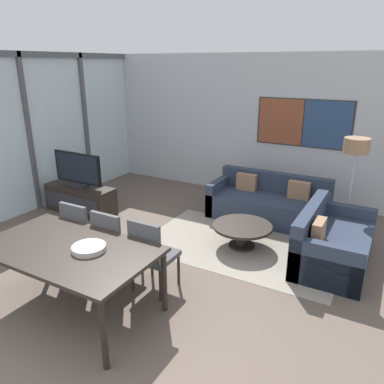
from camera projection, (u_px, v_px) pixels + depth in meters
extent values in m
plane|color=brown|center=(25.00, 369.00, 3.36)|extent=(24.00, 24.00, 0.00)
cube|color=silver|center=(252.00, 127.00, 7.48)|extent=(7.37, 0.06, 2.80)
cube|color=#2D2D33|center=(303.00, 123.00, 6.93)|extent=(1.75, 0.01, 0.88)
cube|color=brown|center=(280.00, 121.00, 7.13)|extent=(0.84, 0.02, 0.84)
cube|color=navy|center=(327.00, 125.00, 6.73)|extent=(0.84, 0.02, 0.84)
cube|color=silver|center=(28.00, 134.00, 6.66)|extent=(0.02, 5.55, 2.80)
cube|color=#515156|center=(18.00, 54.00, 6.21)|extent=(0.07, 5.55, 0.10)
cube|color=#515156|center=(29.00, 135.00, 6.65)|extent=(0.07, 0.08, 2.80)
cube|color=#515156|center=(86.00, 124.00, 7.79)|extent=(0.07, 0.08, 2.80)
cube|color=gray|center=(241.00, 246.00, 5.62)|extent=(2.87, 1.76, 0.01)
cube|color=black|center=(81.00, 199.00, 6.85)|extent=(1.35, 0.46, 0.50)
cube|color=#2D2D33|center=(71.00, 203.00, 6.65)|extent=(1.24, 0.01, 0.27)
cube|color=#2D2D33|center=(79.00, 185.00, 6.76)|extent=(0.36, 0.20, 0.05)
cube|color=#2D2D33|center=(79.00, 181.00, 6.74)|extent=(0.06, 0.03, 0.08)
cube|color=black|center=(78.00, 168.00, 6.65)|extent=(1.05, 0.04, 0.55)
cube|color=black|center=(77.00, 168.00, 6.63)|extent=(0.98, 0.01, 0.50)
cube|color=#2D384C|center=(267.00, 208.00, 6.51)|extent=(2.00, 0.87, 0.42)
cube|color=#2D384C|center=(274.00, 193.00, 6.75)|extent=(2.00, 0.16, 0.77)
cube|color=#2D384C|center=(219.00, 195.00, 6.91)|extent=(0.14, 0.87, 0.60)
cube|color=#2D384C|center=(323.00, 213.00, 6.05)|extent=(0.14, 0.87, 0.60)
cube|color=#9E7556|center=(247.00, 182.00, 6.76)|extent=(0.36, 0.12, 0.30)
cube|color=#9E7556|center=(299.00, 190.00, 6.32)|extent=(0.36, 0.12, 0.30)
cube|color=#2D384C|center=(334.00, 248.00, 5.11)|extent=(0.87, 1.60, 0.42)
cube|color=#2D384C|center=(309.00, 231.00, 5.21)|extent=(0.16, 1.60, 0.77)
cube|color=#2D384C|center=(325.00, 267.00, 4.48)|extent=(0.87, 0.14, 0.60)
cube|color=#2D384C|center=(344.00, 223.00, 5.68)|extent=(0.87, 0.14, 0.60)
cube|color=#9E7556|center=(319.00, 232.00, 4.77)|extent=(0.12, 0.36, 0.30)
cylinder|color=black|center=(242.00, 245.00, 5.62)|extent=(0.39, 0.39, 0.03)
cylinder|color=black|center=(242.00, 237.00, 5.57)|extent=(0.16, 0.16, 0.31)
cylinder|color=black|center=(242.00, 226.00, 5.52)|extent=(0.87, 0.87, 0.04)
cube|color=black|center=(68.00, 249.00, 3.94)|extent=(1.90, 1.08, 0.04)
cylinder|color=black|center=(104.00, 335.00, 3.26)|extent=(0.06, 0.06, 0.73)
cylinder|color=black|center=(50.00, 245.00, 4.88)|extent=(0.06, 0.06, 0.73)
cylinder|color=black|center=(164.00, 281.00, 4.05)|extent=(0.06, 0.06, 0.73)
cube|color=#4C4C51|center=(88.00, 235.00, 4.98)|extent=(0.46, 0.46, 0.06)
cube|color=#4C4C51|center=(74.00, 222.00, 4.72)|extent=(0.42, 0.05, 0.47)
cylinder|color=black|center=(67.00, 254.00, 4.99)|extent=(0.04, 0.04, 0.41)
cylinder|color=black|center=(90.00, 261.00, 4.80)|extent=(0.04, 0.04, 0.41)
cylinder|color=black|center=(89.00, 242.00, 5.31)|extent=(0.04, 0.04, 0.41)
cylinder|color=black|center=(111.00, 248.00, 5.13)|extent=(0.04, 0.04, 0.41)
cube|color=#4C4C51|center=(119.00, 245.00, 4.70)|extent=(0.46, 0.46, 0.06)
cube|color=#4C4C51|center=(106.00, 232.00, 4.44)|extent=(0.42, 0.05, 0.47)
cylinder|color=black|center=(97.00, 265.00, 4.71)|extent=(0.04, 0.04, 0.41)
cylinder|color=black|center=(122.00, 273.00, 4.52)|extent=(0.04, 0.04, 0.41)
cylinder|color=black|center=(118.00, 252.00, 5.03)|extent=(0.04, 0.04, 0.41)
cylinder|color=black|center=(142.00, 259.00, 4.85)|extent=(0.04, 0.04, 0.41)
cube|color=#4C4C51|center=(155.00, 256.00, 4.45)|extent=(0.46, 0.46, 0.06)
cube|color=#4C4C51|center=(144.00, 242.00, 4.20)|extent=(0.42, 0.05, 0.47)
cylinder|color=black|center=(133.00, 276.00, 4.46)|extent=(0.04, 0.04, 0.41)
cylinder|color=black|center=(160.00, 285.00, 4.27)|extent=(0.04, 0.04, 0.41)
cylinder|color=black|center=(152.00, 261.00, 4.79)|extent=(0.04, 0.04, 0.41)
cylinder|color=black|center=(179.00, 269.00, 4.60)|extent=(0.04, 0.04, 0.41)
cylinder|color=#B7B2A8|center=(89.00, 248.00, 3.86)|extent=(0.35, 0.35, 0.05)
torus|color=#B7B2A8|center=(89.00, 246.00, 3.85)|extent=(0.35, 0.35, 0.02)
cylinder|color=#2D2D33|center=(344.00, 235.00, 5.97)|extent=(0.28, 0.28, 0.02)
cylinder|color=#B7B7BC|center=(349.00, 195.00, 5.75)|extent=(0.03, 0.03, 1.33)
cylinder|color=#9E7556|center=(357.00, 145.00, 5.49)|extent=(0.37, 0.37, 0.22)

